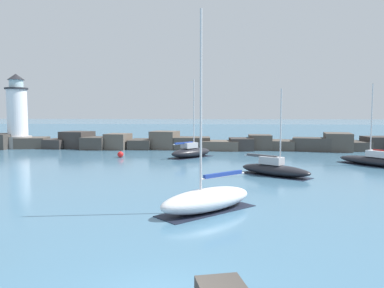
{
  "coord_description": "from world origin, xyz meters",
  "views": [
    {
      "loc": [
        1.51,
        -9.49,
        5.28
      ],
      "look_at": [
        -1.43,
        28.53,
        2.08
      ],
      "focal_mm": 35.0,
      "sensor_mm": 36.0,
      "label": 1
    }
  ],
  "objects_px": {
    "sailboat_moored_3": "(207,199)",
    "mooring_buoy_orange_near": "(120,154)",
    "lighthouse": "(17,117)",
    "sailboat_moored_5": "(376,160)",
    "sailboat_moored_4": "(191,152)",
    "sailboat_moored_0": "(274,169)"
  },
  "relations": [
    {
      "from": "lighthouse",
      "to": "sailboat_moored_4",
      "type": "distance_m",
      "value": 28.61
    },
    {
      "from": "sailboat_moored_4",
      "to": "mooring_buoy_orange_near",
      "type": "relative_size",
      "value": 10.1
    },
    {
      "from": "sailboat_moored_4",
      "to": "sailboat_moored_5",
      "type": "xyz_separation_m",
      "value": [
        18.92,
        -5.73,
        -0.11
      ]
    },
    {
      "from": "sailboat_moored_5",
      "to": "sailboat_moored_4",
      "type": "bearing_deg",
      "value": 163.14
    },
    {
      "from": "sailboat_moored_5",
      "to": "lighthouse",
      "type": "bearing_deg",
      "value": 161.4
    },
    {
      "from": "sailboat_moored_0",
      "to": "sailboat_moored_5",
      "type": "height_order",
      "value": "sailboat_moored_5"
    },
    {
      "from": "lighthouse",
      "to": "sailboat_moored_5",
      "type": "relative_size",
      "value": 1.35
    },
    {
      "from": "mooring_buoy_orange_near",
      "to": "sailboat_moored_4",
      "type": "bearing_deg",
      "value": 4.64
    },
    {
      "from": "sailboat_moored_0",
      "to": "mooring_buoy_orange_near",
      "type": "xyz_separation_m",
      "value": [
        -16.36,
        11.58,
        -0.21
      ]
    },
    {
      "from": "sailboat_moored_5",
      "to": "mooring_buoy_orange_near",
      "type": "relative_size",
      "value": 9.0
    },
    {
      "from": "sailboat_moored_3",
      "to": "mooring_buoy_orange_near",
      "type": "bearing_deg",
      "value": 115.41
    },
    {
      "from": "sailboat_moored_5",
      "to": "mooring_buoy_orange_near",
      "type": "bearing_deg",
      "value": 169.49
    },
    {
      "from": "sailboat_moored_4",
      "to": "mooring_buoy_orange_near",
      "type": "xyz_separation_m",
      "value": [
        -8.33,
        -0.68,
        -0.32
      ]
    },
    {
      "from": "sailboat_moored_0",
      "to": "sailboat_moored_5",
      "type": "xyz_separation_m",
      "value": [
        10.89,
        6.52,
        -0.01
      ]
    },
    {
      "from": "lighthouse",
      "to": "mooring_buoy_orange_near",
      "type": "distance_m",
      "value": 21.44
    },
    {
      "from": "sailboat_moored_0",
      "to": "lighthouse",
      "type": "bearing_deg",
      "value": 147.77
    },
    {
      "from": "sailboat_moored_3",
      "to": "sailboat_moored_5",
      "type": "xyz_separation_m",
      "value": [
        16.12,
        18.38,
        -0.11
      ]
    },
    {
      "from": "sailboat_moored_3",
      "to": "sailboat_moored_5",
      "type": "relative_size",
      "value": 1.29
    },
    {
      "from": "lighthouse",
      "to": "sailboat_moored_5",
      "type": "distance_m",
      "value": 48.26
    },
    {
      "from": "sailboat_moored_4",
      "to": "sailboat_moored_5",
      "type": "distance_m",
      "value": 19.77
    },
    {
      "from": "lighthouse",
      "to": "sailboat_moored_5",
      "type": "height_order",
      "value": "lighthouse"
    },
    {
      "from": "lighthouse",
      "to": "sailboat_moored_3",
      "type": "height_order",
      "value": "lighthouse"
    }
  ]
}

